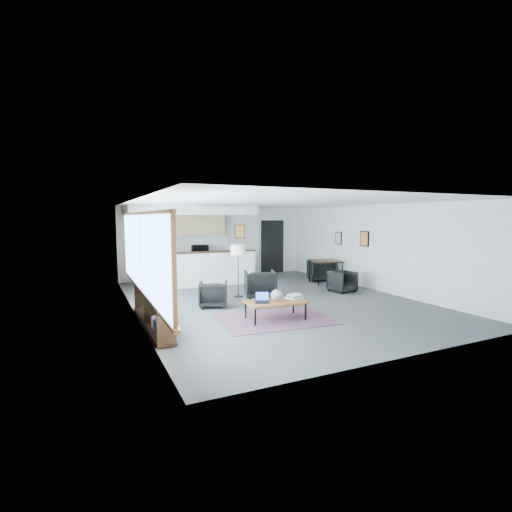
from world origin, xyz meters
name	(u,v)px	position (x,y,z in m)	size (l,w,h in m)	color
room	(272,252)	(0.00, 0.00, 1.30)	(7.02, 9.02, 2.62)	#48484B
window	(141,255)	(-3.46, -0.90, 1.46)	(0.10, 5.95, 1.66)	#8CBFFF
console	(152,310)	(-3.30, -1.05, 0.33)	(0.35, 3.00, 0.80)	#342112
kitchenette	(190,242)	(-1.20, 3.71, 1.38)	(4.20, 1.96, 2.60)	white
doorway	(272,246)	(2.30, 4.42, 1.07)	(1.10, 0.12, 2.15)	black
track_light	(222,207)	(-0.59, 2.20, 2.53)	(1.60, 0.07, 0.15)	silver
wall_art_lower	(364,239)	(3.47, 0.40, 1.55)	(0.03, 0.38, 0.48)	black
wall_art_upper	(338,238)	(3.47, 1.70, 1.50)	(0.03, 0.34, 0.44)	black
kilim_rug	(275,319)	(-0.80, -1.69, 0.01)	(2.52, 1.83, 0.01)	#583145
coffee_table	(275,302)	(-0.80, -1.69, 0.38)	(1.31, 0.77, 0.41)	brown
laptop	(262,299)	(-1.10, -1.66, 0.47)	(0.37, 0.34, 0.21)	black
ceramic_pot	(277,295)	(-0.78, -1.71, 0.54)	(0.26, 0.26, 0.26)	gray
book_stack	(294,296)	(-0.30, -1.65, 0.46)	(0.40, 0.36, 0.10)	silver
coaster	(283,302)	(-0.72, -1.88, 0.42)	(0.12, 0.12, 0.01)	#E5590C
armchair_left	(213,293)	(-1.64, 0.00, 0.35)	(0.68, 0.63, 0.69)	black
armchair_right	(260,283)	(-0.16, 0.39, 0.42)	(0.82, 0.77, 0.84)	black
floor_lamp	(238,252)	(-0.63, 0.82, 1.27)	(0.42, 0.42, 1.46)	black
dining_table	(326,262)	(2.83, 1.52, 0.71)	(1.11, 1.11, 0.78)	#342112
dining_chair_near	(342,282)	(2.44, 0.12, 0.29)	(0.57, 0.53, 0.58)	black
dining_chair_far	(320,271)	(2.98, 2.05, 0.34)	(0.67, 0.62, 0.69)	black
microwave	(200,248)	(-0.74, 4.15, 1.12)	(0.55, 0.30, 0.37)	black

